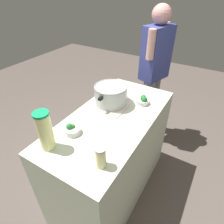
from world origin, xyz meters
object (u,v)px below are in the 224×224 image
Objects in this scene: lemonade_pitcher at (45,131)px; mason_jar at (101,157)px; person_cook at (154,73)px; broccoli_bowl_front at (143,100)px; broccoli_bowl_center at (72,130)px; cooking_pot at (111,94)px.

lemonade_pitcher is 1.92× the size of mason_jar.
person_cook reaches higher than mason_jar.
broccoli_bowl_front is 0.68m from broccoli_bowl_center.
broccoli_bowl_front is at bearing -23.89° from broccoli_bowl_center.
broccoli_bowl_front is at bearing -21.33° from lemonade_pitcher.
cooking_pot reaches higher than broccoli_bowl_center.
broccoli_bowl_center is at bearing -12.14° from lemonade_pitcher.
lemonade_pitcher is at bearing 174.44° from person_cook.
cooking_pot is 0.48m from broccoli_bowl_center.
mason_jar reaches higher than broccoli_bowl_front.
lemonade_pitcher is 2.37× the size of broccoli_bowl_front.
person_cook is at bearing -4.63° from broccoli_bowl_center.
lemonade_pitcher reaches higher than cooking_pot.
lemonade_pitcher reaches higher than mason_jar.
mason_jar is at bearing -111.99° from broccoli_bowl_center.
lemonade_pitcher is 1.55m from person_cook.
broccoli_bowl_front is 0.07× the size of person_cook.
mason_jar is (-0.61, -0.31, -0.02)m from cooking_pot.
lemonade_pitcher is at bearing 167.86° from broccoli_bowl_center.
broccoli_bowl_center is at bearing 156.11° from broccoli_bowl_front.
mason_jar reaches higher than broccoli_bowl_center.
broccoli_bowl_center is at bearing 175.37° from person_cook.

